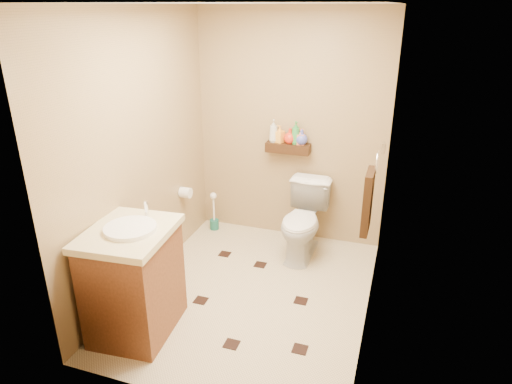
% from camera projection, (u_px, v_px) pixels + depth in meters
% --- Properties ---
extents(ground, '(2.50, 2.50, 0.00)m').
position_uv_depth(ground, '(252.00, 294.00, 4.07)').
color(ground, beige).
rests_on(ground, ground).
extents(wall_back, '(2.00, 0.04, 2.40)m').
position_uv_depth(wall_back, '(290.00, 129.00, 4.71)').
color(wall_back, '#A0815B').
rests_on(wall_back, ground).
extents(wall_front, '(2.00, 0.04, 2.40)m').
position_uv_depth(wall_front, '(177.00, 237.00, 2.52)').
color(wall_front, '#A0815B').
rests_on(wall_front, ground).
extents(wall_left, '(0.04, 2.50, 2.40)m').
position_uv_depth(wall_left, '(141.00, 155.00, 3.91)').
color(wall_left, '#A0815B').
rests_on(wall_left, ground).
extents(wall_right, '(0.04, 2.50, 2.40)m').
position_uv_depth(wall_right, '(380.00, 181.00, 3.32)').
color(wall_right, '#A0815B').
rests_on(wall_right, ground).
extents(ceiling, '(2.00, 2.50, 0.02)m').
position_uv_depth(ceiling, '(250.00, 3.00, 3.16)').
color(ceiling, silver).
rests_on(ceiling, wall_back).
extents(wall_shelf, '(0.46, 0.14, 0.10)m').
position_uv_depth(wall_shelf, '(288.00, 148.00, 4.71)').
color(wall_shelf, '#36200E').
rests_on(wall_shelf, wall_back).
extents(floor_accents, '(1.18, 1.35, 0.01)m').
position_uv_depth(floor_accents, '(252.00, 298.00, 4.01)').
color(floor_accents, black).
rests_on(floor_accents, ground).
extents(toilet, '(0.43, 0.74, 0.75)m').
position_uv_depth(toilet, '(303.00, 221.00, 4.58)').
color(toilet, white).
rests_on(toilet, ground).
extents(vanity, '(0.65, 0.76, 1.01)m').
position_uv_depth(vanity, '(134.00, 279.00, 3.47)').
color(vanity, brown).
rests_on(vanity, ground).
extents(toilet_brush, '(0.10, 0.10, 0.45)m').
position_uv_depth(toilet_brush, '(214.00, 216.00, 5.19)').
color(toilet_brush, '#186156').
rests_on(toilet_brush, ground).
extents(towel_ring, '(0.12, 0.30, 0.76)m').
position_uv_depth(towel_ring, '(368.00, 199.00, 3.66)').
color(towel_ring, silver).
rests_on(towel_ring, wall_right).
extents(toilet_paper, '(0.12, 0.11, 0.12)m').
position_uv_depth(toilet_paper, '(186.00, 193.00, 4.69)').
color(toilet_paper, white).
rests_on(toilet_paper, wall_left).
extents(bottle_a, '(0.11, 0.11, 0.24)m').
position_uv_depth(bottle_a, '(274.00, 131.00, 4.69)').
color(bottle_a, beige).
rests_on(bottle_a, wall_shelf).
extents(bottle_b, '(0.11, 0.11, 0.18)m').
position_uv_depth(bottle_b, '(280.00, 134.00, 4.68)').
color(bottle_b, '#FFAD35').
rests_on(bottle_b, wall_shelf).
extents(bottle_c, '(0.18, 0.18, 0.16)m').
position_uv_depth(bottle_c, '(290.00, 136.00, 4.65)').
color(bottle_c, red).
rests_on(bottle_c, wall_shelf).
extents(bottle_d, '(0.13, 0.13, 0.23)m').
position_uv_depth(bottle_d, '(296.00, 133.00, 4.62)').
color(bottle_d, green).
rests_on(bottle_d, wall_shelf).
extents(bottle_e, '(0.08, 0.08, 0.16)m').
position_uv_depth(bottle_e, '(301.00, 137.00, 4.62)').
color(bottle_e, '#FF8154').
rests_on(bottle_e, wall_shelf).
extents(bottle_f, '(0.16, 0.16, 0.16)m').
position_uv_depth(bottle_f, '(302.00, 137.00, 4.62)').
color(bottle_f, '#4D57C1').
rests_on(bottle_f, wall_shelf).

